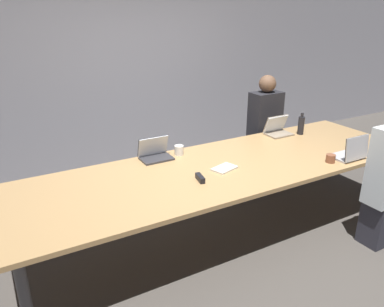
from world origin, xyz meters
name	(u,v)px	position (x,y,z in m)	size (l,w,h in m)	color
ground_plane	(222,230)	(0.00, 0.00, 0.00)	(24.00, 24.00, 0.00)	#4C4742
curtain_wall	(134,67)	(0.00, 2.29, 1.40)	(12.00, 0.06, 2.80)	#9999A3
conference_table	(224,170)	(0.00, 0.00, 0.69)	(4.21, 1.27, 0.74)	tan
laptop_far_midleft	(155,152)	(-0.51, 0.50, 0.80)	(0.32, 0.23, 0.23)	#333338
cup_far_midleft	(179,150)	(-0.25, 0.47, 0.79)	(0.09, 0.09, 0.10)	white
laptop_far_right	(277,129)	(1.11, 0.49, 0.80)	(0.31, 0.23, 0.23)	gray
person_far_right	(264,130)	(1.19, 0.82, 0.68)	(0.40, 0.24, 1.40)	#2D2D38
bottle_far_right	(301,125)	(1.36, 0.36, 0.85)	(0.08, 0.08, 0.26)	black
laptop_near_right	(351,152)	(1.21, -0.49, 0.81)	(0.32, 0.25, 0.26)	#B7B7BC
cup_near_right	(331,158)	(0.97, -0.45, 0.78)	(0.09, 0.09, 0.08)	brown
stapler	(200,178)	(-0.38, -0.18, 0.76)	(0.07, 0.16, 0.05)	black
notebook	(224,168)	(-0.05, -0.08, 0.75)	(0.27, 0.21, 0.02)	silver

